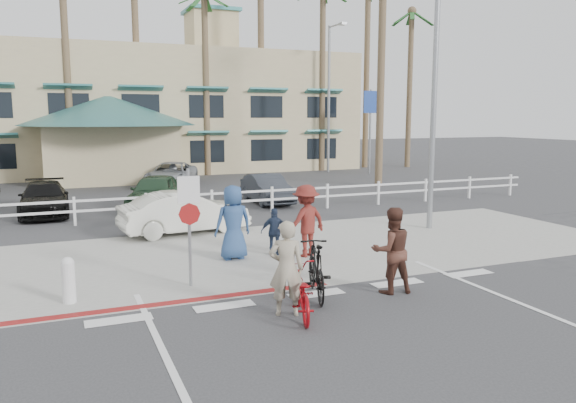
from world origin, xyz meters
name	(u,v)px	position (x,y,z in m)	size (l,w,h in m)	color
ground	(329,303)	(0.00, 0.00, 0.00)	(140.00, 140.00, 0.00)	#333335
bike_path	(383,339)	(0.00, -2.00, 0.00)	(12.00, 16.00, 0.01)	#333335
sidewalk_plaza	(255,253)	(0.00, 4.50, 0.01)	(22.00, 7.00, 0.01)	gray
cross_street	(216,227)	(0.00, 8.50, 0.00)	(40.00, 5.00, 0.01)	#333335
parking_lot	(165,192)	(0.00, 18.00, 0.00)	(50.00, 16.00, 0.01)	#333335
curb_red	(168,303)	(-3.00, 1.20, 0.01)	(7.00, 0.25, 0.02)	maroon
rail_fence	(215,203)	(0.50, 10.50, 0.50)	(29.40, 0.16, 1.00)	silver
building	(157,88)	(2.00, 31.00, 5.65)	(28.00, 16.00, 11.30)	tan
sign_post	(189,221)	(-2.30, 2.20, 1.45)	(0.50, 0.10, 2.90)	gray
bollard_0	(69,280)	(-4.80, 2.00, 0.47)	(0.26, 0.26, 0.95)	silver
streetlight_0	(434,91)	(6.50, 5.50, 4.50)	(0.60, 2.00, 9.00)	gray
streetlight_1	(329,100)	(12.00, 24.00, 4.75)	(0.60, 2.00, 9.50)	gray
info_sign	(370,130)	(14.00, 22.00, 2.80)	(1.20, 0.16, 5.60)	navy
palm_3	(66,57)	(-4.00, 25.00, 7.00)	(4.00, 4.00, 14.00)	#1E4F22
palm_4	(136,53)	(0.00, 26.00, 7.50)	(4.00, 4.00, 15.00)	#1E4F22
palm_5	(206,70)	(4.00, 25.00, 6.50)	(4.00, 4.00, 13.00)	#1E4F22
palm_6	(261,42)	(8.00, 26.00, 8.50)	(4.00, 4.00, 17.00)	#1E4F22
palm_7	(322,66)	(12.00, 25.00, 7.00)	(4.00, 4.00, 14.00)	#1E4F22
palm_8	(367,62)	(16.00, 26.00, 7.50)	(4.00, 4.00, 15.00)	#1E4F22
palm_9	(410,77)	(19.00, 25.00, 6.50)	(4.00, 4.00, 13.00)	#1E4F22
palm_11	(382,52)	(11.00, 16.00, 7.00)	(4.00, 4.00, 14.00)	#1E4F22
bike_red	(301,292)	(-0.82, -0.45, 0.47)	(0.63, 1.81, 0.95)	maroon
rider_red	(286,268)	(-1.05, -0.30, 0.91)	(0.66, 0.43, 1.81)	#9E927B
bike_black	(316,269)	(-0.07, 0.46, 0.59)	(0.55, 1.96, 1.18)	black
rider_black	(392,250)	(1.52, 0.12, 0.92)	(0.89, 0.69, 1.83)	#4C2A20
pedestrian_a	(306,221)	(1.14, 3.64, 0.96)	(1.24, 0.71, 1.93)	maroon
pedestrian_child	(275,232)	(0.42, 4.08, 0.64)	(0.75, 0.31, 1.29)	#233049
pedestrian_b	(233,222)	(-0.73, 4.10, 0.98)	(0.96, 0.62, 1.96)	navy
car_white_sedan	(185,213)	(-1.20, 7.85, 0.67)	(1.41, 4.05, 1.33)	silver
lot_car_1	(44,199)	(-5.37, 13.26, 0.62)	(1.73, 4.26, 1.24)	black
lot_car_2	(155,192)	(-1.30, 12.76, 0.71)	(1.68, 4.18, 1.42)	#203C26
lot_car_3	(267,189)	(3.44, 12.78, 0.62)	(1.31, 3.77, 1.24)	#2C3037
lot_car_5	(171,175)	(0.73, 19.97, 0.64)	(2.14, 4.64, 1.29)	gray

